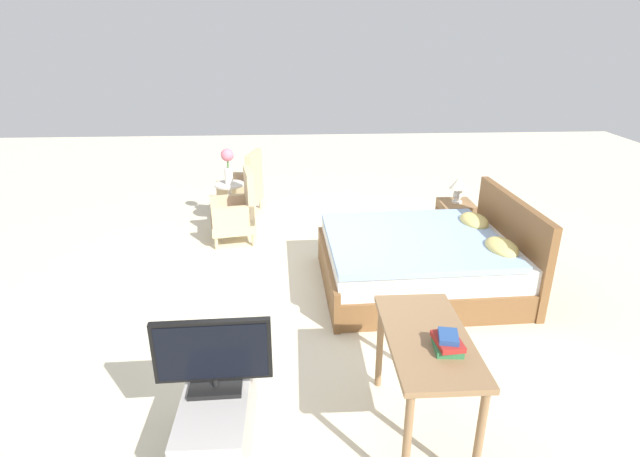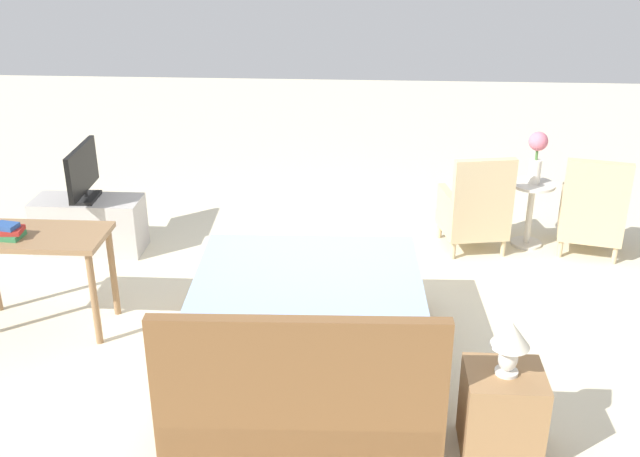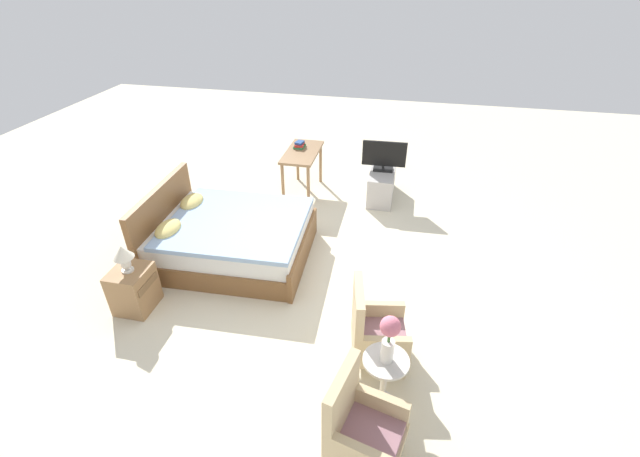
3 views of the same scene
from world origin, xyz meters
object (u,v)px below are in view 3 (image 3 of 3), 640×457
(bed, at_px, (230,237))
(book_stack, at_px, (300,145))
(tv_stand, at_px, (382,184))
(nightstand, at_px, (134,289))
(armchair_by_window_right, at_px, (374,332))
(vanity_desk, at_px, (302,158))
(tv_flatscreen, at_px, (384,156))
(side_table, at_px, (384,377))
(flower_vase, at_px, (389,335))
(armchair_by_window_left, at_px, (361,428))
(table_lamp, at_px, (123,255))

(bed, height_order, book_stack, bed)
(tv_stand, distance_m, book_stack, 1.51)
(bed, relative_size, nightstand, 3.83)
(armchair_by_window_right, relative_size, vanity_desk, 0.88)
(tv_flatscreen, xyz_separation_m, vanity_desk, (-0.12, 1.33, -0.10))
(side_table, height_order, flower_vase, flower_vase)
(armchair_by_window_left, bearing_deg, nightstand, 66.08)
(armchair_by_window_right, bearing_deg, armchair_by_window_left, -179.96)
(vanity_desk, bearing_deg, armchair_by_window_left, -160.45)
(armchair_by_window_right, xyz_separation_m, nightstand, (0.19, 2.76, -0.11))
(table_lamp, relative_size, book_stack, 1.45)
(armchair_by_window_right, bearing_deg, side_table, -165.05)
(side_table, relative_size, book_stack, 2.66)
(bed, relative_size, armchair_by_window_left, 2.21)
(armchair_by_window_left, xyz_separation_m, tv_stand, (4.51, 0.23, -0.13))
(armchair_by_window_right, relative_size, table_lamp, 2.79)
(table_lamp, relative_size, vanity_desk, 0.32)
(bed, distance_m, vanity_desk, 2.09)
(tv_flatscreen, xyz_separation_m, book_stack, (0.03, 1.41, 0.06))
(side_table, distance_m, table_lamp, 3.00)
(table_lamp, distance_m, book_stack, 3.50)
(side_table, distance_m, vanity_desk, 4.24)
(nightstand, bearing_deg, armchair_by_window_left, -113.92)
(bed, relative_size, table_lamp, 6.15)
(tv_flatscreen, relative_size, book_stack, 3.09)
(armchair_by_window_right, xyz_separation_m, table_lamp, (0.19, 2.76, 0.37))
(side_table, relative_size, vanity_desk, 0.58)
(armchair_by_window_right, distance_m, side_table, 0.53)
(vanity_desk, bearing_deg, armchair_by_window_right, -155.12)
(bed, height_order, vanity_desk, bed)
(armchair_by_window_right, bearing_deg, book_stack, 25.03)
(bed, distance_m, armchair_by_window_left, 3.16)
(vanity_desk, relative_size, book_stack, 4.56)
(nightstand, height_order, tv_stand, nightstand)
(bed, bearing_deg, book_stack, -11.35)
(nightstand, xyz_separation_m, book_stack, (3.31, -1.12, 0.54))
(side_table, xyz_separation_m, nightstand, (0.71, 2.89, -0.12))
(book_stack, bearing_deg, table_lamp, 161.30)
(table_lamp, height_order, book_stack, book_stack)
(bed, distance_m, armchair_by_window_right, 2.48)
(nightstand, xyz_separation_m, tv_flatscreen, (3.28, -2.53, 0.48))
(side_table, height_order, table_lamp, table_lamp)
(tv_stand, xyz_separation_m, book_stack, (0.03, 1.41, 0.56))
(armchair_by_window_left, relative_size, side_table, 1.52)
(flower_vase, distance_m, book_stack, 4.40)
(tv_stand, bearing_deg, nightstand, 142.39)
(nightstand, distance_m, vanity_desk, 3.41)
(nightstand, bearing_deg, vanity_desk, -20.74)
(armchair_by_window_left, bearing_deg, table_lamp, 66.08)
(vanity_desk, bearing_deg, side_table, -156.37)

